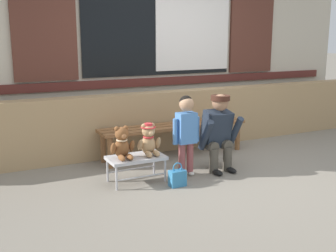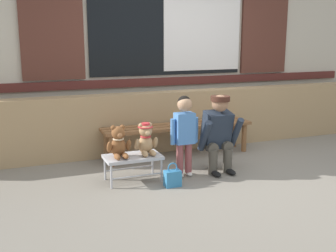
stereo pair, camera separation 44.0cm
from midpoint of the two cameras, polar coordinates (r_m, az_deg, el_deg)
name	(u,v)px [view 2 (the right image)]	position (r m, az deg, el deg)	size (l,w,h in m)	color
ground_plane	(226,178)	(4.96, 10.53, -7.06)	(60.00, 60.00, 0.00)	gray
brick_low_wall	(179,120)	(6.06, 3.55, 0.81)	(6.84, 0.25, 0.85)	tan
shop_facade	(166,34)	(6.41, 1.74, 12.49)	(6.98, 0.26, 3.27)	beige
wooden_bench_long	(178,129)	(5.68, 3.59, -0.50)	(2.10, 0.40, 0.44)	brown
small_display_bench	(133,158)	(4.71, -2.19, -4.50)	(0.64, 0.36, 0.30)	#BCBCC1
teddy_bear_plain	(119,143)	(4.61, -4.09, -2.35)	(0.28, 0.26, 0.36)	brown
teddy_bear_with_hat	(146,139)	(4.71, -0.38, -1.89)	(0.28, 0.27, 0.36)	tan
child_standing	(184,127)	(4.80, 4.89, -0.18)	(0.35, 0.18, 0.96)	#994C4C
adult_crouching	(218,133)	(5.06, 9.43, -0.97)	(0.50, 0.49, 0.95)	#4C473D
handbag_on_ground	(173,178)	(4.59, 3.40, -7.18)	(0.18, 0.11, 0.27)	teal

